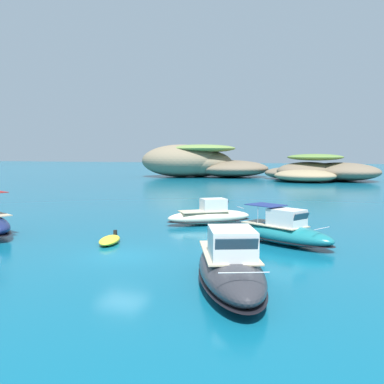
# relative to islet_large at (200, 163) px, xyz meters

# --- Properties ---
(ground_plane) EXTENTS (400.00, 400.00, 0.00)m
(ground_plane) POSITION_rel_islet_large_xyz_m (18.99, -73.19, -3.17)
(ground_plane) COLOR #0C5B7A
(islet_large) EXTENTS (31.90, 24.22, 7.19)m
(islet_large) POSITION_rel_islet_large_xyz_m (0.00, 0.00, 0.00)
(islet_large) COLOR #84755B
(islet_large) RESTS_ON ground
(islet_small) EXTENTS (27.19, 22.06, 5.15)m
(islet_small) POSITION_rel_islet_large_xyz_m (25.89, -5.55, -1.38)
(islet_small) COLOR #756651
(islet_small) RESTS_ON ground
(motorboat_charcoal) EXTENTS (5.43, 8.71, 2.47)m
(motorboat_charcoal) POSITION_rel_islet_large_xyz_m (25.63, -76.49, -2.35)
(motorboat_charcoal) COLOR #2D2D33
(motorboat_charcoal) RESTS_ON ground
(motorboat_cream) EXTENTS (6.56, 5.43, 1.96)m
(motorboat_cream) POSITION_rel_islet_large_xyz_m (20.48, -61.85, -2.52)
(motorboat_cream) COLOR beige
(motorboat_cream) RESTS_ON ground
(motorboat_teal) EXTENTS (7.26, 5.46, 2.25)m
(motorboat_teal) POSITION_rel_islet_large_xyz_m (26.56, -67.27, -2.46)
(motorboat_teal) COLOR #19727A
(motorboat_teal) RESTS_ON ground
(dinghy_tender) EXTENTS (1.72, 2.87, 0.58)m
(dinghy_tender) POSITION_rel_islet_large_xyz_m (16.80, -70.61, -2.95)
(dinghy_tender) COLOR yellow
(dinghy_tender) RESTS_ON ground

